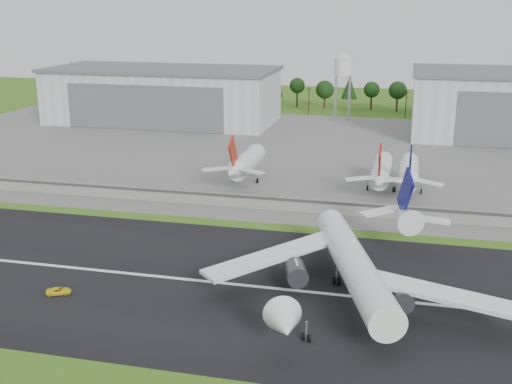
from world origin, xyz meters
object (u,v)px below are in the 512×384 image
(parked_jet_red_b, at_px, (381,172))
(parked_jet_red_a, at_px, (244,163))
(parked_jet_navy, at_px, (409,174))
(main_airliner, at_px, (353,272))
(ground_vehicle, at_px, (59,291))

(parked_jet_red_b, bearing_deg, parked_jet_red_a, 179.95)
(parked_jet_navy, bearing_deg, parked_jet_red_b, -179.96)
(parked_jet_red_a, xyz_separation_m, parked_jet_red_b, (38.30, -0.03, -0.17))
(main_airliner, relative_size, parked_jet_red_b, 1.85)
(ground_vehicle, bearing_deg, parked_jet_red_a, -33.88)
(main_airliner, distance_m, parked_jet_red_b, 66.95)
(main_airliner, distance_m, parked_jet_navy, 67.52)
(main_airliner, bearing_deg, ground_vehicle, -5.79)
(parked_jet_red_a, bearing_deg, parked_jet_red_b, -0.05)
(ground_vehicle, bearing_deg, parked_jet_red_b, -57.58)
(ground_vehicle, bearing_deg, main_airliner, -101.57)
(ground_vehicle, distance_m, parked_jet_navy, 98.29)
(parked_jet_navy, bearing_deg, parked_jet_red_a, 179.97)
(main_airliner, xyz_separation_m, ground_vehicle, (-50.95, -10.88, -4.19))
(main_airliner, relative_size, parked_jet_navy, 1.85)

